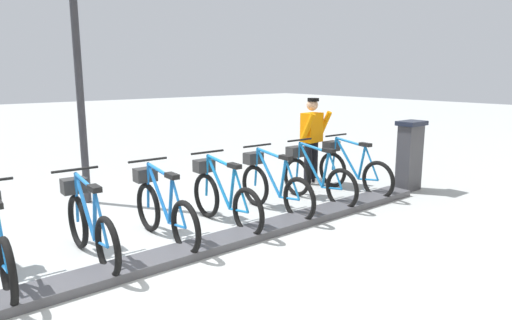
% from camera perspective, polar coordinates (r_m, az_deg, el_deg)
% --- Properties ---
extents(ground_plane, '(60.00, 60.00, 0.00)m').
position_cam_1_polar(ground_plane, '(5.46, -10.92, -12.33)').
color(ground_plane, '#A9ADAB').
extents(dock_rail_base, '(0.44, 9.29, 0.10)m').
position_cam_1_polar(dock_rail_base, '(5.44, -10.94, -11.85)').
color(dock_rail_base, '#47474C').
rests_on(dock_rail_base, ground).
extents(payment_kiosk, '(0.36, 0.52, 1.28)m').
position_cam_1_polar(payment_kiosk, '(8.73, 18.74, 0.66)').
color(payment_kiosk, '#38383D').
rests_on(payment_kiosk, ground).
extents(bike_docked_0, '(1.72, 0.54, 1.02)m').
position_cam_1_polar(bike_docked_0, '(8.33, 11.87, -1.11)').
color(bike_docked_0, black).
rests_on(bike_docked_0, ground).
extents(bike_docked_1, '(1.72, 0.54, 1.02)m').
position_cam_1_polar(bike_docked_1, '(7.64, 7.43, -2.08)').
color(bike_docked_1, black).
rests_on(bike_docked_1, ground).
extents(bike_docked_2, '(1.72, 0.54, 1.02)m').
position_cam_1_polar(bike_docked_2, '(6.99, 2.13, -3.21)').
color(bike_docked_2, black).
rests_on(bike_docked_2, ground).
extents(bike_docked_3, '(1.72, 0.54, 1.02)m').
position_cam_1_polar(bike_docked_3, '(6.43, -4.20, -4.51)').
color(bike_docked_3, black).
rests_on(bike_docked_3, ground).
extents(bike_docked_4, '(1.72, 0.54, 1.02)m').
position_cam_1_polar(bike_docked_4, '(5.95, -11.65, -5.98)').
color(bike_docked_4, black).
rests_on(bike_docked_4, ground).
extents(bike_docked_5, '(1.72, 0.54, 1.02)m').
position_cam_1_polar(bike_docked_5, '(5.60, -20.26, -7.53)').
color(bike_docked_5, black).
rests_on(bike_docked_5, ground).
extents(worker_near_rack, '(0.49, 0.66, 1.66)m').
position_cam_1_polar(worker_near_rack, '(8.79, 7.04, 2.83)').
color(worker_near_rack, white).
rests_on(worker_near_rack, ground).
extents(lamp_post, '(0.32, 0.32, 3.82)m').
position_cam_1_polar(lamp_post, '(7.86, -21.62, 12.94)').
color(lamp_post, '#2D2D33').
rests_on(lamp_post, ground).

